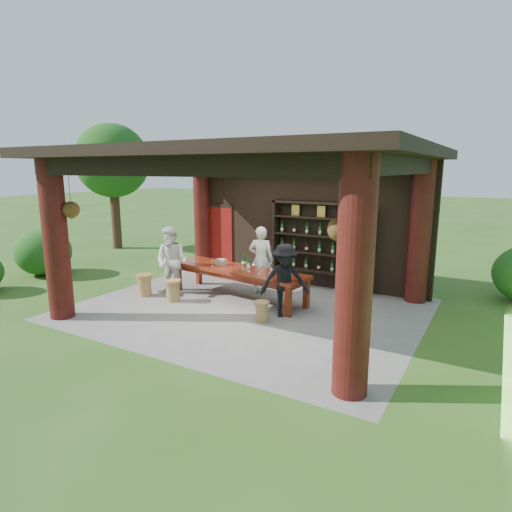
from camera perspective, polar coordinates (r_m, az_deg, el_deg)
The scene contains 15 objects.
ground at distance 9.69m, azimuth -1.20°, elevation -7.09°, with size 90.00×90.00×0.00m, color #2D5119.
pavilion at distance 9.61m, azimuth 0.02°, elevation 5.77°, with size 7.50×6.00×3.60m.
wine_shelf at distance 11.23m, azimuth 8.46°, elevation 1.40°, with size 2.59×0.39×2.28m.
tasting_table at distance 10.32m, azimuth -2.44°, elevation -2.25°, with size 3.74×1.40×0.75m.
stool_near_left at distance 10.37m, azimuth -11.02°, elevation -4.48°, with size 0.39×0.39×0.51m.
stool_near_right at distance 8.88m, azimuth 0.77°, elevation -7.32°, with size 0.32×0.32×0.43m.
stool_far_left at distance 10.97m, azimuth -14.63°, elevation -3.68°, with size 0.41×0.41×0.54m.
host at distance 10.76m, azimuth 0.67°, elevation -0.51°, with size 0.62×0.41×1.70m, color white.
guest_woman at distance 10.77m, azimuth -11.17°, elevation -0.68°, with size 0.83×0.65×1.71m, color silver.
guest_man at distance 9.05m, azimuth 3.84°, elevation -3.28°, with size 1.02×0.58×1.57m, color black.
table_bottles at distance 10.49m, azimuth -1.47°, elevation -0.52°, with size 0.29×0.19×0.31m.
table_glasses at distance 9.97m, azimuth -0.56°, elevation -1.63°, with size 1.76×0.43×0.15m.
napkin_basket at distance 10.67m, azimuth -4.71°, elevation -0.81°, with size 0.26×0.18×0.14m, color #BF6672.
shrubs at distance 9.13m, azimuth 9.62°, elevation -4.75°, with size 14.89×7.46×1.36m.
trees at distance 9.25m, azimuth 23.53°, elevation 12.29°, with size 20.86×10.59×4.80m.
Camera 1 is at (4.79, -7.83, 3.10)m, focal length 30.00 mm.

